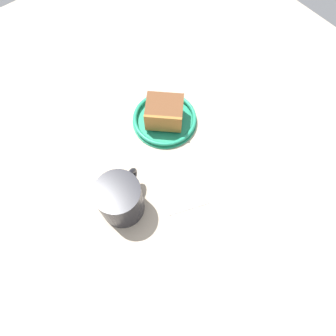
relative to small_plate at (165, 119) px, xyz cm
name	(u,v)px	position (x,y,z in cm)	size (l,w,h in cm)	color
ground_plane	(151,141)	(5.38, 1.58, -2.16)	(123.15, 123.15, 2.57)	tan
small_plate	(165,119)	(0.00, 0.00, 0.00)	(14.89, 14.89, 1.77)	#1E8C66
cake_slice	(164,113)	(0.19, 0.20, 2.93)	(10.57, 10.53, 5.78)	#9E662D
tea_mug	(121,199)	(19.42, 11.13, 3.96)	(10.62, 8.66, 9.49)	black
teaspoon	(208,202)	(5.50, 21.13, -0.52)	(11.38, 5.33, 0.80)	silver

